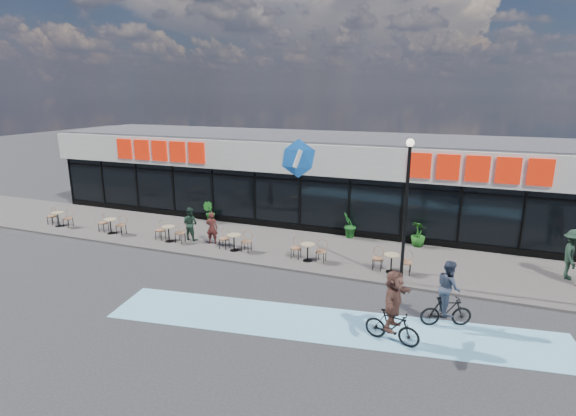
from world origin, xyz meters
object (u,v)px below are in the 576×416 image
at_px(cyclist_a, 393,309).
at_px(bistro_set_0, 60,217).
at_px(potted_plant_mid, 349,225).
at_px(potted_plant_right, 418,234).
at_px(cyclist_b, 447,298).
at_px(potted_plant_left, 209,212).
at_px(patron_right, 190,224).
at_px(lamp_post, 406,200).
at_px(patron_left, 212,228).
at_px(pedestrian_b, 572,254).

bearing_deg(cyclist_a, bistro_set_0, 164.40).
height_order(potted_plant_mid, potted_plant_right, potted_plant_mid).
xyz_separation_m(potted_plant_mid, cyclist_b, (4.67, -6.91, 0.20)).
relative_size(potted_plant_left, patron_right, 0.70).
distance_m(lamp_post, cyclist_b, 3.82).
bearing_deg(cyclist_b, lamp_post, 123.14).
distance_m(potted_plant_mid, patron_left, 6.49).
xyz_separation_m(bistro_set_0, potted_plant_left, (6.98, 3.37, 0.10)).
relative_size(potted_plant_left, patron_left, 0.74).
relative_size(bistro_set_0, potted_plant_left, 1.39).
distance_m(bistro_set_0, potted_plant_mid, 15.02).
bearing_deg(potted_plant_left, patron_right, -76.70).
bearing_deg(lamp_post, bistro_set_0, 177.06).
height_order(potted_plant_right, cyclist_a, cyclist_a).
bearing_deg(patron_right, cyclist_a, 155.47).
bearing_deg(potted_plant_right, bistro_set_0, -169.08).
distance_m(potted_plant_mid, potted_plant_right, 3.20).
bearing_deg(cyclist_a, cyclist_b, 47.82).
height_order(potted_plant_left, cyclist_b, cyclist_b).
height_order(potted_plant_left, pedestrian_b, pedestrian_b).
bearing_deg(potted_plant_right, pedestrian_b, -16.75).
distance_m(patron_left, pedestrian_b, 14.66).
bearing_deg(patron_right, patron_left, 178.32).
xyz_separation_m(lamp_post, patron_left, (-8.73, 1.30, -2.38)).
bearing_deg(potted_plant_right, lamp_post, -92.52).
relative_size(potted_plant_right, patron_right, 0.73).
xyz_separation_m(lamp_post, potted_plant_left, (-10.65, 4.28, -2.58)).
bearing_deg(patron_left, pedestrian_b, 171.97).
distance_m(pedestrian_b, cyclist_b, 6.67).
distance_m(potted_plant_left, potted_plant_mid, 7.64).
height_order(bistro_set_0, patron_right, patron_right).
xyz_separation_m(potted_plant_mid, patron_left, (-5.72, -3.06, 0.12)).
height_order(potted_plant_right, patron_right, patron_right).
height_order(potted_plant_mid, cyclist_a, cyclist_a).
height_order(lamp_post, pedestrian_b, lamp_post).
height_order(potted_plant_left, patron_right, patron_right).
distance_m(lamp_post, pedestrian_b, 6.79).
relative_size(lamp_post, cyclist_a, 2.42).
relative_size(lamp_post, potted_plant_mid, 4.21).
bearing_deg(patron_left, cyclist_b, 146.41).
bearing_deg(potted_plant_left, pedestrian_b, -5.67).
height_order(patron_left, pedestrian_b, pedestrian_b).
relative_size(patron_right, pedestrian_b, 0.82).
relative_size(potted_plant_left, pedestrian_b, 0.58).
bearing_deg(bistro_set_0, patron_left, 2.56).
bearing_deg(pedestrian_b, cyclist_a, 146.45).
bearing_deg(patron_left, potted_plant_mid, -165.09).
bearing_deg(patron_right, potted_plant_left, -72.93).
distance_m(bistro_set_0, potted_plant_left, 7.75).
distance_m(bistro_set_0, potted_plant_right, 18.15).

